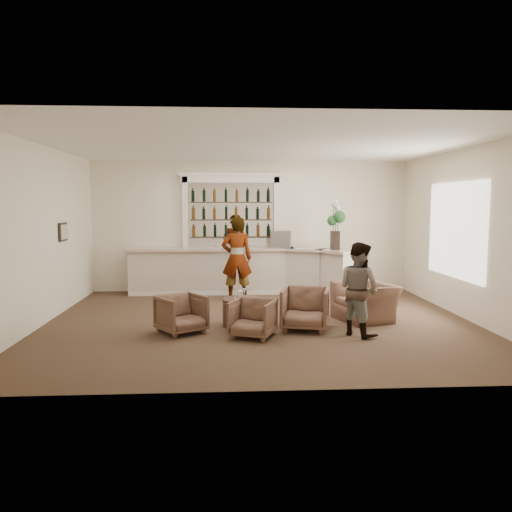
{
  "coord_description": "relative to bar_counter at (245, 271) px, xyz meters",
  "views": [
    {
      "loc": [
        -0.61,
        -9.23,
        2.23
      ],
      "look_at": [
        -0.02,
        0.9,
        1.16
      ],
      "focal_mm": 35.0,
      "sensor_mm": 36.0,
      "label": 1
    }
  ],
  "objects": [
    {
      "name": "ground",
      "position": [
        0.16,
        -3.0,
        -0.57
      ],
      "size": [
        8.0,
        8.0,
        0.0
      ],
      "primitive_type": "plane",
      "color": "brown",
      "rests_on": "ground"
    },
    {
      "name": "room_shell",
      "position": [
        0.33,
        -2.29,
        1.77
      ],
      "size": [
        8.04,
        7.02,
        3.32
      ],
      "color": "#F6E9CC",
      "rests_on": "ground"
    },
    {
      "name": "bar_counter",
      "position": [
        0.0,
        0.0,
        0.0
      ],
      "size": [
        5.72,
        1.8,
        1.14
      ],
      "color": "beige",
      "rests_on": "ground"
    },
    {
      "name": "back_bar_alcove",
      "position": [
        -0.34,
        0.41,
        1.46
      ],
      "size": [
        2.64,
        0.25,
        3.0
      ],
      "color": "white",
      "rests_on": "ground"
    },
    {
      "name": "cocktail_table",
      "position": [
        -0.18,
        -3.26,
        -0.32
      ],
      "size": [
        0.71,
        0.71,
        0.5
      ],
      "primitive_type": "cylinder",
      "color": "#472C1F",
      "rests_on": "ground"
    },
    {
      "name": "sommelier",
      "position": [
        -0.22,
        -0.75,
        0.39
      ],
      "size": [
        0.73,
        0.5,
        1.94
      ],
      "primitive_type": "imported",
      "rotation": [
        0.0,
        0.0,
        3.19
      ],
      "color": "gray",
      "rests_on": "ground"
    },
    {
      "name": "guest",
      "position": [
        1.77,
        -4.03,
        0.22
      ],
      "size": [
        0.93,
        0.97,
        1.58
      ],
      "primitive_type": "imported",
      "rotation": [
        0.0,
        0.0,
        2.17
      ],
      "color": "gray",
      "rests_on": "ground"
    },
    {
      "name": "armchair_left",
      "position": [
        -1.24,
        -3.71,
        -0.24
      ],
      "size": [
        1.0,
        1.01,
        0.67
      ],
      "primitive_type": "imported",
      "rotation": [
        0.0,
        0.0,
        0.62
      ],
      "color": "brown",
      "rests_on": "ground"
    },
    {
      "name": "armchair_center",
      "position": [
        -0.02,
        -4.06,
        -0.26
      ],
      "size": [
        0.89,
        0.9,
        0.64
      ],
      "primitive_type": "imported",
      "rotation": [
        0.0,
        0.0,
        -0.38
      ],
      "color": "brown",
      "rests_on": "ground"
    },
    {
      "name": "armchair_right",
      "position": [
        0.93,
        -3.61,
        -0.2
      ],
      "size": [
        0.99,
        1.0,
        0.75
      ],
      "primitive_type": "imported",
      "rotation": [
        0.0,
        0.0,
        -0.26
      ],
      "color": "brown",
      "rests_on": "ground"
    },
    {
      "name": "armchair_far",
      "position": [
        2.2,
        -2.95,
        -0.22
      ],
      "size": [
        1.23,
        1.32,
        0.71
      ],
      "primitive_type": "imported",
      "rotation": [
        0.0,
        0.0,
        -1.27
      ],
      "color": "brown",
      "rests_on": "ground"
    },
    {
      "name": "espresso_machine",
      "position": [
        0.89,
        -0.02,
        0.78
      ],
      "size": [
        0.55,
        0.49,
        0.43
      ],
      "primitive_type": "cube",
      "rotation": [
        0.0,
        0.0,
        -0.18
      ],
      "color": "#A9AAAE",
      "rests_on": "bar_counter"
    },
    {
      "name": "flower_vase",
      "position": [
        2.12,
        -0.55,
        1.23
      ],
      "size": [
        0.31,
        0.31,
        1.17
      ],
      "color": "black",
      "rests_on": "bar_counter"
    },
    {
      "name": "wine_glass_bar_left",
      "position": [
        -0.1,
        -0.03,
        0.67
      ],
      "size": [
        0.07,
        0.07,
        0.21
      ],
      "primitive_type": null,
      "color": "white",
      "rests_on": "bar_counter"
    },
    {
      "name": "wine_glass_bar_right",
      "position": [
        -0.83,
        0.07,
        0.67
      ],
      "size": [
        0.07,
        0.07,
        0.21
      ],
      "primitive_type": null,
      "color": "white",
      "rests_on": "bar_counter"
    },
    {
      "name": "wine_glass_tbl_a",
      "position": [
        -0.3,
        -3.23,
        0.03
      ],
      "size": [
        0.07,
        0.07,
        0.21
      ],
      "primitive_type": null,
      "color": "white",
      "rests_on": "cocktail_table"
    },
    {
      "name": "wine_glass_tbl_b",
      "position": [
        -0.08,
        -3.18,
        0.03
      ],
      "size": [
        0.07,
        0.07,
        0.21
      ],
      "primitive_type": null,
      "color": "white",
      "rests_on": "cocktail_table"
    },
    {
      "name": "wine_glass_tbl_c",
      "position": [
        -0.14,
        -3.39,
        0.03
      ],
      "size": [
        0.07,
        0.07,
        0.21
      ],
      "primitive_type": null,
      "color": "white",
      "rests_on": "cocktail_table"
    },
    {
      "name": "napkin_holder",
      "position": [
        -0.2,
        -3.12,
        -0.01
      ],
      "size": [
        0.08,
        0.08,
        0.12
      ],
      "primitive_type": "cube",
      "color": "white",
      "rests_on": "cocktail_table"
    }
  ]
}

